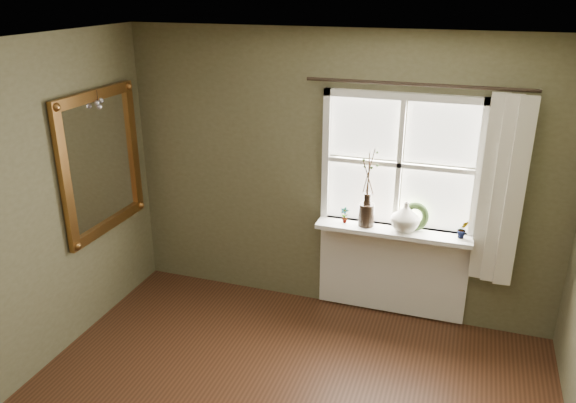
# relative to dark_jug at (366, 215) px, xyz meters

# --- Properties ---
(ceiling) EXTENTS (4.50, 4.50, 0.00)m
(ceiling) POSITION_rel_dark_jug_xyz_m (-0.31, -2.12, 1.58)
(ceiling) COLOR silver
(ceiling) RESTS_ON ground
(wall_back) EXTENTS (4.00, 0.10, 2.60)m
(wall_back) POSITION_rel_dark_jug_xyz_m (-0.31, 0.18, 0.28)
(wall_back) COLOR brown
(wall_back) RESTS_ON ground
(window_frame) EXTENTS (1.36, 0.06, 1.24)m
(window_frame) POSITION_rel_dark_jug_xyz_m (0.24, 0.11, 0.46)
(window_frame) COLOR white
(window_frame) RESTS_ON wall_back
(window_sill) EXTENTS (1.36, 0.26, 0.04)m
(window_sill) POSITION_rel_dark_jug_xyz_m (0.24, 0.00, -0.12)
(window_sill) COLOR white
(window_sill) RESTS_ON wall_back
(window_apron) EXTENTS (1.36, 0.04, 0.88)m
(window_apron) POSITION_rel_dark_jug_xyz_m (0.24, 0.11, -0.56)
(window_apron) COLOR white
(window_apron) RESTS_ON ground
(dark_jug) EXTENTS (0.16, 0.16, 0.21)m
(dark_jug) POSITION_rel_dark_jug_xyz_m (0.00, 0.00, 0.00)
(dark_jug) COLOR black
(dark_jug) RESTS_ON window_sill
(cream_vase) EXTENTS (0.26, 0.26, 0.26)m
(cream_vase) POSITION_rel_dark_jug_xyz_m (0.34, 0.00, 0.03)
(cream_vase) COLOR beige
(cream_vase) RESTS_ON window_sill
(wreath) EXTENTS (0.28, 0.20, 0.26)m
(wreath) POSITION_rel_dark_jug_xyz_m (0.41, 0.04, -0.01)
(wreath) COLOR #2E451E
(wreath) RESTS_ON window_sill
(potted_plant_left) EXTENTS (0.08, 0.06, 0.15)m
(potted_plant_left) POSITION_rel_dark_jug_xyz_m (-0.20, 0.00, -0.03)
(potted_plant_left) COLOR #2E451E
(potted_plant_left) RESTS_ON window_sill
(potted_plant_right) EXTENTS (0.10, 0.09, 0.16)m
(potted_plant_right) POSITION_rel_dark_jug_xyz_m (0.82, 0.00, -0.02)
(potted_plant_right) COLOR #2E451E
(potted_plant_right) RESTS_ON window_sill
(curtain) EXTENTS (0.36, 0.12, 1.59)m
(curtain) POSITION_rel_dark_jug_xyz_m (1.08, 0.01, 0.34)
(curtain) COLOR beige
(curtain) RESTS_ON wall_back
(curtain_rod) EXTENTS (1.84, 0.03, 0.03)m
(curtain_rod) POSITION_rel_dark_jug_xyz_m (0.34, 0.05, 1.16)
(curtain_rod) COLOR black
(curtain_rod) RESTS_ON wall_back
(gilt_mirror) EXTENTS (0.10, 1.07, 1.28)m
(gilt_mirror) POSITION_rel_dark_jug_xyz_m (-2.27, -0.60, 0.44)
(gilt_mirror) COLOR white
(gilt_mirror) RESTS_ON wall_left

